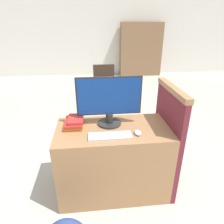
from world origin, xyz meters
The scene contains 10 objects.
ground_plane centered at (0.00, 0.00, 0.00)m, with size 20.00×20.00×0.00m, color #BCB7A8.
wall_back centered at (0.00, 5.60, 1.40)m, with size 12.00×0.06×2.80m.
desk centered at (0.00, 0.29, 0.38)m, with size 1.11×0.59×0.75m.
carrel_divider centered at (0.58, 0.34, 0.58)m, with size 0.07×0.69×1.14m.
monitor centered at (-0.03, 0.39, 1.01)m, with size 0.63×0.24×0.49m.
keyboard centered at (-0.04, 0.15, 0.76)m, with size 0.39×0.13×0.02m.
mouse centered at (0.21, 0.16, 0.77)m, with size 0.06×0.10×0.03m.
book_stack centered at (-0.37, 0.39, 0.79)m, with size 0.18×0.26×0.09m.
far_chair centered at (0.08, 2.60, 0.52)m, with size 0.44×0.44×0.89m.
bookshelf_far centered at (1.51, 5.36, 0.84)m, with size 1.37×0.32×1.69m.
Camera 1 is at (-0.19, -1.39, 1.70)m, focal length 32.00 mm.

